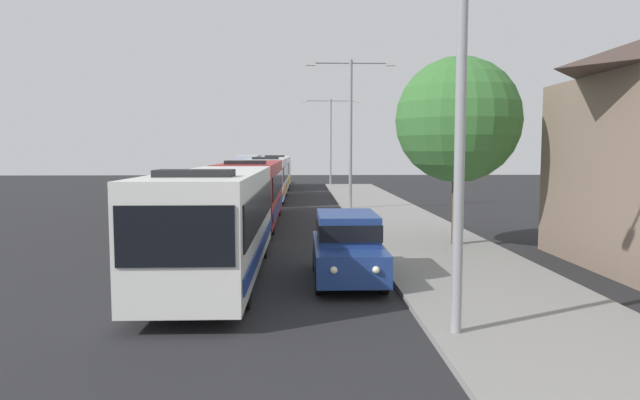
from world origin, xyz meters
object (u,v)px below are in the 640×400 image
object	(u,v)px
bus_middle	(269,177)
white_suv	(347,244)
streetlamp_far	(331,133)
bus_second_in_line	(253,190)
bus_fourth_in_line	(276,171)
streetlamp_near	(462,66)
streetlamp_mid	(351,119)
roadside_tree	(458,120)
bus_lead	(217,219)
box_truck_oncoming	(247,169)

from	to	relation	value
bus_middle	white_suv	world-z (taller)	bus_middle
streetlamp_far	bus_second_in_line	bearing A→B (deg)	-100.33
bus_fourth_in_line	bus_second_in_line	bearing A→B (deg)	-90.00
streetlamp_near	streetlamp_far	distance (m)	47.19
white_suv	streetlamp_near	bearing A→B (deg)	-71.26
streetlamp_mid	streetlamp_far	size ratio (longest dim) A/B	1.02
streetlamp_mid	roadside_tree	world-z (taller)	streetlamp_mid
streetlamp_near	white_suv	bearing A→B (deg)	108.74
streetlamp_mid	roadside_tree	bearing A→B (deg)	-78.31
streetlamp_far	bus_middle	bearing A→B (deg)	-108.59
bus_lead	streetlamp_mid	world-z (taller)	streetlamp_mid
white_suv	streetlamp_mid	world-z (taller)	streetlamp_mid
bus_fourth_in_line	bus_lead	bearing A→B (deg)	-90.00
bus_lead	bus_middle	bearing A→B (deg)	90.00
roadside_tree	streetlamp_near	bearing A→B (deg)	-105.34
bus_second_in_line	streetlamp_near	bearing A→B (deg)	-72.93
bus_fourth_in_line	streetlamp_far	distance (m)	7.40
bus_second_in_line	white_suv	bearing A→B (deg)	-73.61
bus_fourth_in_line	white_suv	world-z (taller)	bus_fourth_in_line
bus_middle	bus_fourth_in_line	distance (m)	12.68
bus_second_in_line	white_suv	xyz separation A→B (m)	(3.70, -12.57, -0.66)
streetlamp_near	roadside_tree	bearing A→B (deg)	74.66
bus_fourth_in_line	streetlamp_far	xyz separation A→B (m)	(5.40, 3.38, 3.78)
bus_lead	white_suv	distance (m)	3.80
bus_middle	streetlamp_near	xyz separation A→B (m)	(5.40, -31.14, 3.51)
bus_lead	box_truck_oncoming	distance (m)	43.72
bus_second_in_line	bus_fourth_in_line	xyz separation A→B (m)	(-0.00, 26.23, -0.00)
bus_fourth_in_line	bus_middle	bearing A→B (deg)	-90.00
bus_fourth_in_line	streetlamp_near	xyz separation A→B (m)	(5.40, -43.81, 3.51)
white_suv	streetlamp_far	world-z (taller)	streetlamp_far
bus_lead	streetlamp_mid	xyz separation A→B (m)	(5.40, 18.03, 3.82)
bus_middle	white_suv	bearing A→B (deg)	-81.94
white_suv	roadside_tree	bearing A→B (deg)	48.89
streetlamp_near	bus_lead	bearing A→B (deg)	134.12
streetlamp_mid	roadside_tree	size ratio (longest dim) A/B	1.29
bus_second_in_line	streetlamp_far	distance (m)	30.33
bus_second_in_line	box_truck_oncoming	size ratio (longest dim) A/B	1.52
bus_fourth_in_line	box_truck_oncoming	xyz separation A→B (m)	(-3.30, 5.34, 0.02)
bus_fourth_in_line	white_suv	xyz separation A→B (m)	(3.70, -38.80, -0.66)
bus_fourth_in_line	roadside_tree	distance (m)	34.78
bus_fourth_in_line	streetlamp_near	world-z (taller)	streetlamp_near
bus_fourth_in_line	white_suv	bearing A→B (deg)	-84.56
bus_lead	roadside_tree	xyz separation A→B (m)	(8.18, 4.58, 3.07)
bus_second_in_line	box_truck_oncoming	distance (m)	31.75
bus_second_in_line	streetlamp_mid	size ratio (longest dim) A/B	1.35
white_suv	streetlamp_far	xyz separation A→B (m)	(1.70, 42.18, 4.43)
bus_second_in_line	streetlamp_near	world-z (taller)	streetlamp_near
bus_fourth_in_line	streetlamp_near	bearing A→B (deg)	-82.98
box_truck_oncoming	streetlamp_near	size ratio (longest dim) A/B	0.95
streetlamp_near	streetlamp_mid	world-z (taller)	streetlamp_mid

